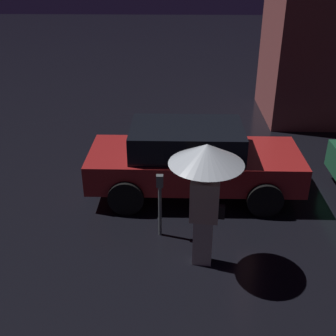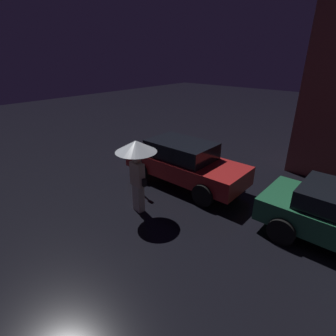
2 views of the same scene
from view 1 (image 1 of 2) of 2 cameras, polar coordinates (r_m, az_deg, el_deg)
parked_car_red at (r=8.73m, az=3.30°, el=1.24°), size 4.35×1.89×1.52m
pedestrian_with_umbrella at (r=6.28m, az=5.17°, el=-0.34°), size 1.13×1.13×2.15m
parking_meter at (r=7.39m, az=-1.10°, el=-4.19°), size 0.12×0.10×1.23m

